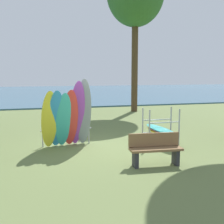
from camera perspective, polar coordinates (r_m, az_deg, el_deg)
name	(u,v)px	position (r m, az deg, el deg)	size (l,w,h in m)	color
ground_plane	(102,148)	(9.23, -2.05, -7.44)	(80.00, 80.00, 0.00)	olive
lake_water	(50,92)	(37.96, -12.59, 3.96)	(80.00, 36.00, 0.10)	#38607A
leaning_board_pile	(68,117)	(9.31, -9.04, -1.06)	(1.74, 0.87, 2.28)	yellow
board_storage_rack	(161,130)	(9.90, 9.87, -3.70)	(1.15, 2.12, 1.25)	#9EA0A5
park_bench	(155,148)	(7.58, 8.80, -7.37)	(1.43, 0.53, 0.85)	#2D2D33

